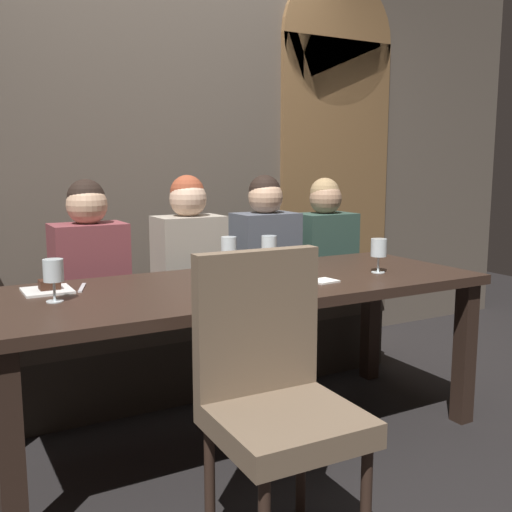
# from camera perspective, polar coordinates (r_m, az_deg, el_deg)

# --- Properties ---
(ground) EXTENTS (9.00, 9.00, 0.00)m
(ground) POSITION_cam_1_polar(r_m,az_deg,el_deg) (2.88, -1.16, -17.07)
(ground) COLOR black
(back_wall_tiled) EXTENTS (6.00, 0.12, 3.00)m
(back_wall_tiled) POSITION_cam_1_polar(r_m,az_deg,el_deg) (3.72, -10.33, 12.44)
(back_wall_tiled) COLOR brown
(back_wall_tiled) RESTS_ON ground
(arched_door) EXTENTS (0.90, 0.05, 2.55)m
(arched_door) POSITION_cam_1_polar(r_m,az_deg,el_deg) (4.29, 7.63, 10.21)
(arched_door) COLOR brown
(arched_door) RESTS_ON ground
(dining_table) EXTENTS (2.20, 0.84, 0.74)m
(dining_table) POSITION_cam_1_polar(r_m,az_deg,el_deg) (2.66, -1.21, -4.34)
(dining_table) COLOR black
(dining_table) RESTS_ON ground
(banquette_bench) EXTENTS (2.50, 0.44, 0.45)m
(banquette_bench) POSITION_cam_1_polar(r_m,az_deg,el_deg) (3.39, -6.83, -8.93)
(banquette_bench) COLOR #312A23
(banquette_bench) RESTS_ON ground
(chair_near_side) EXTENTS (0.45, 0.45, 0.98)m
(chair_near_side) POSITION_cam_1_polar(r_m,az_deg,el_deg) (1.96, 1.65, -12.15)
(chair_near_side) COLOR #302119
(chair_near_side) RESTS_ON ground
(diner_redhead) EXTENTS (0.36, 0.24, 0.73)m
(diner_redhead) POSITION_cam_1_polar(r_m,az_deg,el_deg) (3.09, -15.66, -0.11)
(diner_redhead) COLOR brown
(diner_redhead) RESTS_ON banquette_bench
(diner_bearded) EXTENTS (0.36, 0.24, 0.75)m
(diner_bearded) POSITION_cam_1_polar(r_m,az_deg,el_deg) (3.25, -6.43, 0.72)
(diner_bearded) COLOR #9E9384
(diner_bearded) RESTS_ON banquette_bench
(diner_far_end) EXTENTS (0.36, 0.24, 0.74)m
(diner_far_end) POSITION_cam_1_polar(r_m,az_deg,el_deg) (3.47, 0.90, 1.27)
(diner_far_end) COLOR #4C515B
(diner_far_end) RESTS_ON banquette_bench
(diner_near_end) EXTENTS (0.36, 0.24, 0.72)m
(diner_near_end) POSITION_cam_1_polar(r_m,az_deg,el_deg) (3.75, 6.58, 1.61)
(diner_near_end) COLOR #2D473D
(diner_near_end) RESTS_ON banquette_bench
(wine_glass_end_left) EXTENTS (0.08, 0.08, 0.16)m
(wine_glass_end_left) POSITION_cam_1_polar(r_m,az_deg,el_deg) (2.90, 11.64, 0.63)
(wine_glass_end_left) COLOR silver
(wine_glass_end_left) RESTS_ON dining_table
(wine_glass_far_right) EXTENTS (0.08, 0.08, 0.16)m
(wine_glass_far_right) POSITION_cam_1_polar(r_m,az_deg,el_deg) (2.92, -2.62, 0.93)
(wine_glass_far_right) COLOR silver
(wine_glass_far_right) RESTS_ON dining_table
(wine_glass_center_back) EXTENTS (0.08, 0.08, 0.16)m
(wine_glass_center_back) POSITION_cam_1_polar(r_m,az_deg,el_deg) (2.37, -18.80, -1.42)
(wine_glass_center_back) COLOR silver
(wine_glass_center_back) RESTS_ON dining_table
(wine_glass_near_left) EXTENTS (0.08, 0.08, 0.16)m
(wine_glass_near_left) POSITION_cam_1_polar(r_m,az_deg,el_deg) (2.96, 1.25, 1.04)
(wine_glass_near_left) COLOR silver
(wine_glass_near_left) RESTS_ON dining_table
(espresso_cup) EXTENTS (0.12, 0.12, 0.06)m
(espresso_cup) POSITION_cam_1_polar(r_m,az_deg,el_deg) (2.40, -2.41, -3.04)
(espresso_cup) COLOR white
(espresso_cup) RESTS_ON dining_table
(dessert_plate) EXTENTS (0.19, 0.19, 0.05)m
(dessert_plate) POSITION_cam_1_polar(r_m,az_deg,el_deg) (2.59, -19.25, -2.93)
(dessert_plate) COLOR white
(dessert_plate) RESTS_ON dining_table
(fork_on_table) EXTENTS (0.07, 0.17, 0.01)m
(fork_on_table) POSITION_cam_1_polar(r_m,az_deg,el_deg) (2.61, -16.28, -2.92)
(fork_on_table) COLOR silver
(fork_on_table) RESTS_ON dining_table
(folded_napkin) EXTENTS (0.12, 0.11, 0.01)m
(folded_napkin) POSITION_cam_1_polar(r_m,az_deg,el_deg) (2.66, 6.47, -2.38)
(folded_napkin) COLOR silver
(folded_napkin) RESTS_ON dining_table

